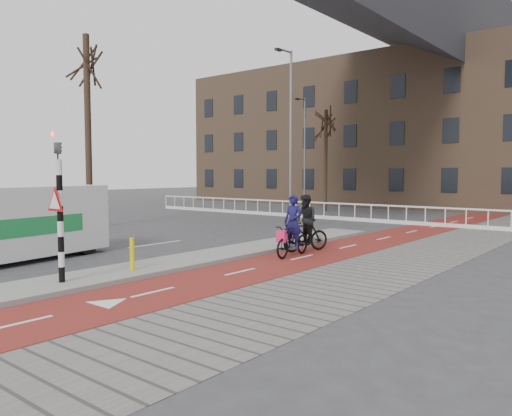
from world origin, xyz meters
The scene contains 15 objects.
ground centered at (0.00, 0.00, 0.00)m, with size 120.00×120.00×0.00m, color #38383A.
bike_lane centered at (1.50, 10.00, 0.01)m, with size 2.50×60.00×0.01m, color maroon.
sidewalk centered at (4.30, 10.00, 0.01)m, with size 3.00×60.00×0.01m, color slate.
curb_island centered at (-0.70, 4.00, 0.06)m, with size 1.80×16.00×0.12m, color gray.
traffic_signal centered at (-0.60, -2.02, 1.99)m, with size 0.80×0.80×3.68m.
bollard centered at (-0.48, -0.07, 0.55)m, with size 0.12×0.12×0.86m, color yellow.
cyclist_near centered at (1.17, 4.96, 0.67)m, with size 0.83×1.95×1.98m.
cyclist_far centered at (0.90, 6.11, 0.82)m, with size 1.15×1.87×1.95m.
van centered at (-5.05, -0.89, 1.20)m, with size 2.84×5.54×2.28m.
railing centered at (-5.00, 17.00, 0.31)m, with size 28.00×0.10×0.99m.
townhouse_row centered at (-3.00, 32.00, 7.81)m, with size 46.00×10.00×15.90m.
tree_left centered at (-11.46, 5.67, 4.67)m, with size 0.31×0.31×9.34m, color black.
tree_mid centered at (-8.26, 22.51, 3.57)m, with size 0.25×0.25×7.14m, color black.
streetlight_near centered at (-3.26, 11.10, 4.17)m, with size 0.12×0.12×8.33m, color slate.
streetlight_left centered at (-9.47, 21.66, 3.97)m, with size 0.12×0.12×7.94m, color slate.
Camera 1 is at (10.27, -8.11, 2.68)m, focal length 35.00 mm.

